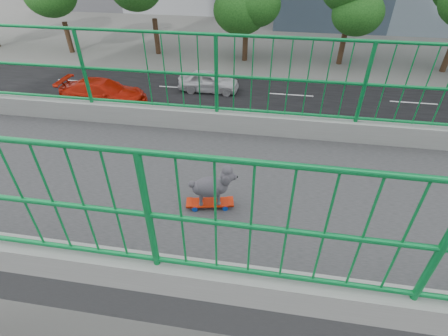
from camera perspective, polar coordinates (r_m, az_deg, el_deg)
road at (r=18.71m, az=11.48°, el=4.79°), size 18.00×90.00×0.02m
footbridge at (r=5.43m, az=18.75°, el=-19.72°), size 3.00×24.00×7.00m
railing at (r=4.02m, az=24.18°, el=-3.18°), size 3.00×24.00×1.42m
street_trees at (r=29.56m, az=14.88°, el=25.82°), size 5.30×60.40×7.26m
skateboard at (r=3.73m, az=-2.42°, el=-6.00°), size 0.25×0.54×0.07m
poodle at (r=3.56m, az=-2.07°, el=-2.99°), size 0.28×0.52×0.44m
car_1 at (r=15.44m, az=-4.39°, el=1.13°), size 1.47×4.22×1.39m
car_2 at (r=17.77m, az=8.27°, el=6.24°), size 2.57×5.57×1.55m
car_3 at (r=23.29m, az=-19.94°, el=12.03°), size 2.25×5.55×1.61m
car_4 at (r=24.01m, az=-2.63°, el=14.62°), size 1.68×4.19×1.43m
car_6 at (r=15.75m, az=-9.24°, el=1.72°), size 2.47×5.36×1.49m
car_7 at (r=19.06m, az=29.06°, el=3.84°), size 2.11×5.19×1.51m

